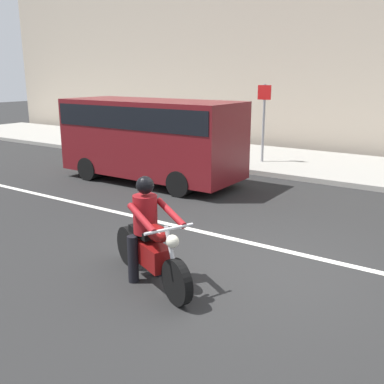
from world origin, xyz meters
TOP-DOWN VIEW (x-y plane):
  - ground_plane at (0.00, 0.00)m, footprint 80.00×80.00m
  - sidewalk_slab at (0.00, 8.00)m, footprint 40.00×4.40m
  - lane_marking_stripe at (0.77, 0.90)m, footprint 18.00×0.14m
  - motorcycle_with_rider_crimson at (-1.10, -1.22)m, footprint 1.94×1.01m
  - parked_van_maroon at (-4.92, 3.53)m, footprint 4.99×1.96m
  - street_sign_post at (-3.33, 7.17)m, footprint 0.44×0.08m

SIDE VIEW (x-z plane):
  - ground_plane at x=0.00m, z-range 0.00..0.00m
  - lane_marking_stripe at x=0.77m, z-range 0.00..0.01m
  - sidewalk_slab at x=0.00m, z-range 0.00..0.14m
  - motorcycle_with_rider_crimson at x=-1.10m, z-range -0.13..1.39m
  - parked_van_maroon at x=-4.92m, z-range 0.18..2.38m
  - street_sign_post at x=-3.33m, z-range 0.40..2.82m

